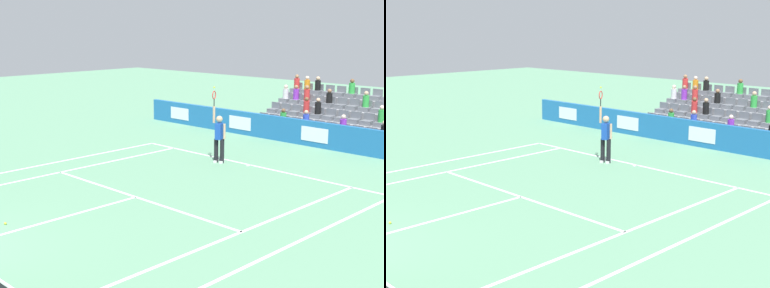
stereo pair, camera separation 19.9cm
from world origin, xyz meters
The scene contains 12 objects.
line_baseline centered at (0.00, -11.89, 0.00)m, with size 10.97×0.10×0.01m, color white.
line_service centered at (0.00, -6.40, 0.00)m, with size 8.23×0.10×0.01m, color white.
line_centre_service centered at (0.00, -3.20, 0.00)m, with size 0.10×6.40×0.01m, color white.
line_singles_sideline_left centered at (4.12, -5.95, 0.00)m, with size 0.10×11.89×0.01m, color white.
line_singles_sideline_right centered at (-4.12, -5.95, 0.00)m, with size 0.10×11.89×0.01m, color white.
line_doubles_sideline_left centered at (5.49, -5.95, 0.00)m, with size 0.10×11.89×0.01m, color white.
line_doubles_sideline_right centered at (-5.49, -5.95, 0.00)m, with size 0.10×11.89×0.01m, color white.
line_centre_mark centered at (0.00, -11.79, 0.00)m, with size 0.10×0.20×0.01m, color white.
sponsor_barrier centered at (0.00, -16.26, 0.55)m, with size 20.35×0.22×1.09m.
tennis_player centered at (1.09, -11.36, 0.99)m, with size 0.54×0.43×2.85m.
stadium_stand centered at (0.00, -19.20, 0.70)m, with size 8.06×3.80×2.59m.
loose_tennis_ball centered at (0.59, -2.51, 0.03)m, with size 0.07×0.07×0.07m, color #D1E533.
Camera 1 is at (-12.46, 3.84, 5.07)m, focal length 52.16 mm.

